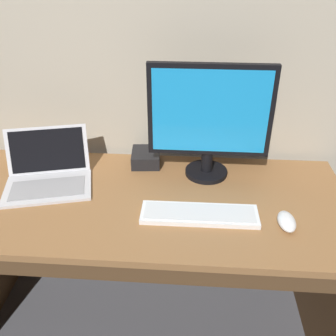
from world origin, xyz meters
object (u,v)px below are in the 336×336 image
at_px(computer_mouse, 287,221).
at_px(wired_keyboard, 199,214).
at_px(external_drive_box, 146,157).
at_px(external_monitor, 210,120).
at_px(laptop_silver, 48,173).

bearing_deg(computer_mouse, wired_keyboard, 173.21).
distance_m(wired_keyboard, external_drive_box, 0.44).
relative_size(external_monitor, external_drive_box, 3.36).
relative_size(computer_mouse, external_drive_box, 0.78).
bearing_deg(external_monitor, wired_keyboard, -95.76).
xyz_separation_m(external_monitor, wired_keyboard, (-0.03, -0.29, -0.25)).
xyz_separation_m(laptop_silver, external_drive_box, (0.38, 0.19, -0.02)).
distance_m(laptop_silver, external_monitor, 0.70).
bearing_deg(laptop_silver, external_monitor, 8.99).
bearing_deg(computer_mouse, external_drive_box, 142.38).
xyz_separation_m(laptop_silver, external_monitor, (0.65, 0.10, 0.22)).
bearing_deg(wired_keyboard, external_monitor, 84.24).
bearing_deg(external_monitor, external_drive_box, 162.46).
height_order(laptop_silver, computer_mouse, laptop_silver).
height_order(external_monitor, external_drive_box, external_monitor).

